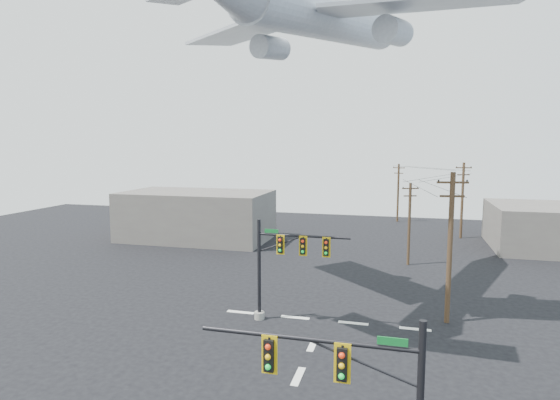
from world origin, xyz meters
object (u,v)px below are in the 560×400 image
(utility_pole_d, at_px, (398,191))
(signal_mast_far, at_px, (281,265))
(utility_pole_b, at_px, (409,222))
(airliner, at_px, (329,19))
(utility_pole_c, at_px, (462,199))
(utility_pole_a, at_px, (450,245))

(utility_pole_d, bearing_deg, signal_mast_far, -79.45)
(signal_mast_far, relative_size, utility_pole_b, 0.85)
(utility_pole_d, bearing_deg, airliner, -77.39)
(signal_mast_far, xyz_separation_m, utility_pole_c, (15.03, 33.02, 1.12))
(utility_pole_a, height_order, utility_pole_b, utility_pole_a)
(utility_pole_c, xyz_separation_m, utility_pole_d, (-7.99, 11.11, -0.37))
(airliner, bearing_deg, utility_pole_d, 11.31)
(utility_pole_c, bearing_deg, utility_pole_a, -107.33)
(utility_pole_c, height_order, airliner, airliner)
(utility_pole_d, bearing_deg, utility_pole_a, -65.12)
(utility_pole_a, height_order, utility_pole_d, utility_pole_a)
(utility_pole_a, height_order, utility_pole_c, utility_pole_a)
(utility_pole_a, distance_m, utility_pole_c, 30.60)
(signal_mast_far, bearing_deg, airliner, 66.16)
(airliner, bearing_deg, utility_pole_c, -6.27)
(utility_pole_b, bearing_deg, signal_mast_far, -135.29)
(signal_mast_far, xyz_separation_m, utility_pole_a, (10.85, 2.70, 1.39))
(signal_mast_far, distance_m, utility_pole_b, 19.60)
(airliner, bearing_deg, utility_pole_a, -87.07)
(utility_pole_c, height_order, utility_pole_d, utility_pole_c)
(utility_pole_c, distance_m, utility_pole_d, 13.69)
(airliner, bearing_deg, signal_mast_far, 174.47)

